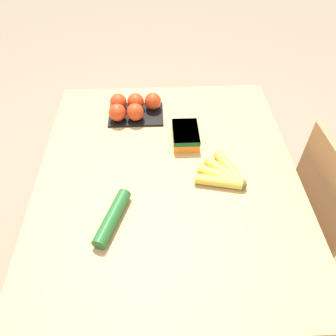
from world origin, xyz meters
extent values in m
plane|color=gray|center=(0.00, 0.00, 0.00)|extent=(12.00, 12.00, 0.00)
cube|color=tan|center=(0.00, 0.00, 0.73)|extent=(1.17, 0.98, 0.03)
cylinder|color=tan|center=(-0.52, -0.43, 0.36)|extent=(0.06, 0.06, 0.71)
cylinder|color=tan|center=(-0.52, 0.43, 0.36)|extent=(0.06, 0.06, 0.71)
cube|color=#A87547|center=(0.08, 0.58, 0.67)|extent=(0.39, 0.04, 0.44)
cylinder|color=#A87547|center=(0.26, 0.61, 0.21)|extent=(0.04, 0.04, 0.42)
cylinder|color=#A87547|center=(-0.10, 0.59, 0.21)|extent=(0.04, 0.04, 0.42)
sphere|color=brown|center=(0.08, 0.26, 0.76)|extent=(0.03, 0.03, 0.03)
cylinder|color=#DBCC47|center=(0.00, 0.23, 0.76)|extent=(0.17, 0.10, 0.04)
cylinder|color=#DBCC47|center=(0.02, 0.21, 0.76)|extent=(0.15, 0.14, 0.04)
cylinder|color=#DBCC47|center=(0.04, 0.19, 0.76)|extent=(0.12, 0.17, 0.04)
cylinder|color=#DBCC47|center=(0.06, 0.18, 0.76)|extent=(0.07, 0.17, 0.04)
cube|color=black|center=(-0.36, -0.13, 0.75)|extent=(0.17, 0.24, 0.01)
sphere|color=red|center=(-0.40, -0.21, 0.79)|extent=(0.08, 0.08, 0.08)
sphere|color=red|center=(-0.32, -0.21, 0.79)|extent=(0.08, 0.08, 0.08)
sphere|color=red|center=(-0.40, -0.13, 0.79)|extent=(0.08, 0.08, 0.08)
sphere|color=red|center=(-0.32, -0.13, 0.79)|extent=(0.08, 0.08, 0.08)
sphere|color=red|center=(-0.40, -0.05, 0.79)|extent=(0.08, 0.08, 0.08)
cube|color=orange|center=(-0.18, 0.08, 0.77)|extent=(0.15, 0.10, 0.06)
cube|color=#145123|center=(-0.18, 0.08, 0.79)|extent=(0.16, 0.11, 0.02)
cylinder|color=#236028|center=(0.21, -0.19, 0.77)|extent=(0.22, 0.12, 0.05)
camera|label=1|loc=(0.83, -0.04, 1.66)|focal=35.00mm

